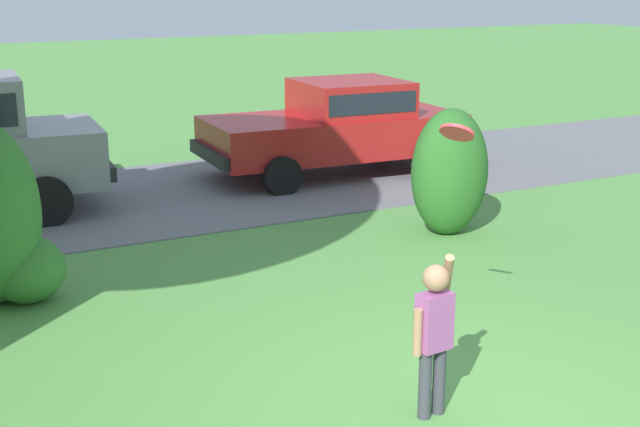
# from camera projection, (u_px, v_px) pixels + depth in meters

# --- Properties ---
(ground_plane) EXTENTS (80.00, 80.00, 0.00)m
(ground_plane) POSITION_uv_depth(u_px,v_px,m) (463.00, 419.00, 6.62)
(ground_plane) COLOR #518E42
(driveway_strip) EXTENTS (28.00, 4.40, 0.02)m
(driveway_strip) POSITION_uv_depth(u_px,v_px,m) (156.00, 196.00, 13.16)
(driveway_strip) COLOR slate
(driveway_strip) RESTS_ON ground
(shrub_centre_left) EXTENTS (1.04, 0.84, 1.63)m
(shrub_centre_left) POSITION_uv_depth(u_px,v_px,m) (450.00, 172.00, 11.11)
(shrub_centre_left) COLOR #286023
(shrub_centre_left) RESTS_ON ground
(parked_sedan) EXTENTS (4.49, 2.27, 1.56)m
(parked_sedan) POSITION_uv_depth(u_px,v_px,m) (338.00, 124.00, 14.47)
(parked_sedan) COLOR maroon
(parked_sedan) RESTS_ON ground
(child_thrower) EXTENTS (0.44, 0.29, 1.29)m
(child_thrower) POSITION_uv_depth(u_px,v_px,m) (434.00, 328.00, 6.49)
(child_thrower) COLOR #383842
(child_thrower) RESTS_ON ground
(frisbee) EXTENTS (0.30, 0.27, 0.24)m
(frisbee) POSITION_uv_depth(u_px,v_px,m) (457.00, 133.00, 6.88)
(frisbee) COLOR red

